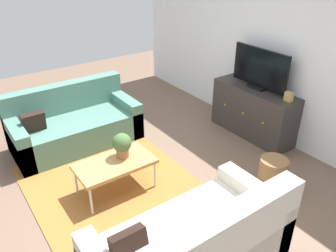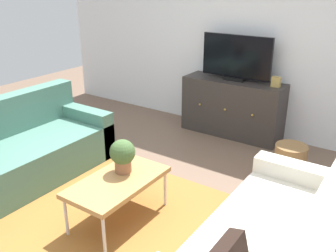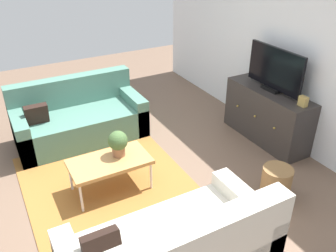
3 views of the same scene
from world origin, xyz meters
The scene contains 11 objects.
ground_plane centered at (0.00, 0.00, 0.00)m, with size 10.00×10.00×0.00m, color brown.
wall_back centered at (0.00, 2.55, 1.35)m, with size 6.40×0.12×2.70m, color white.
area_rug centered at (0.00, -0.15, 0.01)m, with size 2.50×1.90×0.01m, color #9E662D.
couch_left_side centered at (-1.44, -0.10, 0.29)m, with size 0.88×1.81×0.86m.
couch_right_side centered at (1.44, -0.10, 0.29)m, with size 0.88×1.81×0.86m.
coffee_table centered at (-0.02, -0.14, 0.38)m, with size 0.51×0.92×0.42m.
potted_plant centered at (-0.07, 0.00, 0.59)m, with size 0.23×0.23×0.31m.
tv_console centered at (-0.05, 2.27, 0.39)m, with size 1.37×0.47×0.77m.
flat_screen_tv centered at (-0.05, 2.29, 1.07)m, with size 0.96×0.16×0.60m.
mantel_clock centered at (0.52, 2.27, 0.84)m, with size 0.11×0.07×0.13m, color tan.
wicker_basket centered at (1.01, 1.46, 0.20)m, with size 0.34×0.34×0.40m, color olive.
Camera 1 is at (3.00, -1.51, 2.66)m, focal length 35.94 mm.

